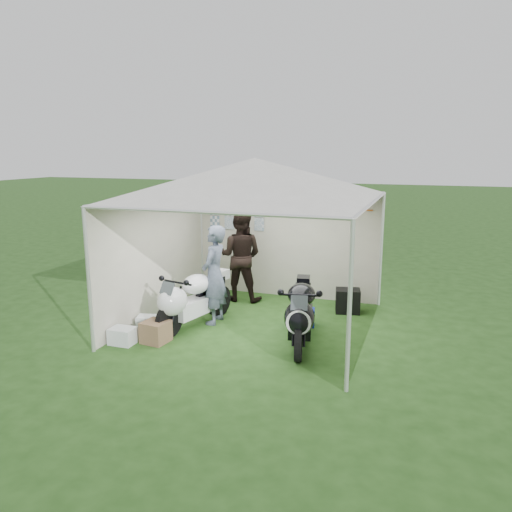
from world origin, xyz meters
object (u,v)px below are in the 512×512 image
(motorcycle_white, at_px, (191,298))
(crate_0, at_px, (123,336))
(paddock_stand, at_px, (303,317))
(person_dark_jacket, at_px, (240,256))
(motorcycle_black, at_px, (301,312))
(crate_2, at_px, (147,322))
(person_blue_jacket, at_px, (214,275))
(crate_1, at_px, (156,332))
(equipment_box, at_px, (348,301))
(canopy_tent, at_px, (255,183))

(motorcycle_white, xyz_separation_m, crate_0, (-0.73, -1.08, -0.41))
(paddock_stand, bearing_deg, crate_0, -144.51)
(person_dark_jacket, bearing_deg, motorcycle_black, 128.13)
(motorcycle_black, xyz_separation_m, crate_2, (-2.77, -0.17, -0.45))
(person_blue_jacket, distance_m, crate_1, 1.51)
(motorcycle_black, xyz_separation_m, person_blue_jacket, (-1.77, 0.55, 0.34))
(motorcycle_black, height_order, crate_2, motorcycle_black)
(equipment_box, distance_m, crate_1, 3.80)
(motorcycle_black, xyz_separation_m, crate_0, (-2.77, -0.91, -0.44))
(paddock_stand, xyz_separation_m, crate_0, (-2.58, -1.84, -0.02))
(person_blue_jacket, height_order, crate_2, person_blue_jacket)
(canopy_tent, relative_size, paddock_stand, 13.38)
(crate_0, bearing_deg, canopy_tent, 42.43)
(crate_0, bearing_deg, equipment_box, 41.66)
(person_dark_jacket, bearing_deg, crate_1, 76.41)
(motorcycle_white, relative_size, motorcycle_black, 0.95)
(canopy_tent, relative_size, person_blue_jacket, 3.12)
(motorcycle_white, distance_m, crate_2, 0.91)
(person_blue_jacket, bearing_deg, crate_0, -36.72)
(motorcycle_black, bearing_deg, motorcycle_white, 163.68)
(crate_2, bearing_deg, crate_0, -90.00)
(canopy_tent, height_order, crate_1, canopy_tent)
(canopy_tent, distance_m, person_dark_jacket, 2.26)
(canopy_tent, xyz_separation_m, paddock_stand, (0.83, 0.24, -2.42))
(motorcycle_white, bearing_deg, canopy_tent, 40.48)
(motorcycle_black, height_order, paddock_stand, motorcycle_black)
(motorcycle_black, xyz_separation_m, paddock_stand, (-0.19, 0.93, -0.41))
(canopy_tent, height_order, crate_0, canopy_tent)
(motorcycle_white, xyz_separation_m, person_blue_jacket, (0.28, 0.39, 0.36))
(paddock_stand, relative_size, crate_1, 1.06)
(crate_1, bearing_deg, canopy_tent, 46.79)
(motorcycle_white, relative_size, person_dark_jacket, 1.02)
(person_dark_jacket, relative_size, person_blue_jacket, 1.06)
(paddock_stand, distance_m, equipment_box, 1.22)
(motorcycle_black, height_order, person_dark_jacket, person_dark_jacket)
(paddock_stand, distance_m, crate_2, 2.81)
(canopy_tent, distance_m, crate_0, 3.40)
(paddock_stand, height_order, person_dark_jacket, person_dark_jacket)
(person_blue_jacket, distance_m, crate_2, 1.47)
(motorcycle_white, distance_m, crate_0, 1.36)
(equipment_box, bearing_deg, canopy_tent, -139.28)
(person_dark_jacket, bearing_deg, motorcycle_white, 79.54)
(equipment_box, bearing_deg, crate_1, -136.32)
(equipment_box, xyz_separation_m, crate_0, (-3.23, -2.87, -0.10))
(crate_1, bearing_deg, equipment_box, 43.68)
(crate_0, xyz_separation_m, crate_2, (0.00, 0.74, -0.02))
(canopy_tent, relative_size, person_dark_jacket, 2.95)
(paddock_stand, bearing_deg, equipment_box, 57.94)
(motorcycle_white, relative_size, person_blue_jacket, 1.08)
(crate_2, bearing_deg, person_blue_jacket, 35.67)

